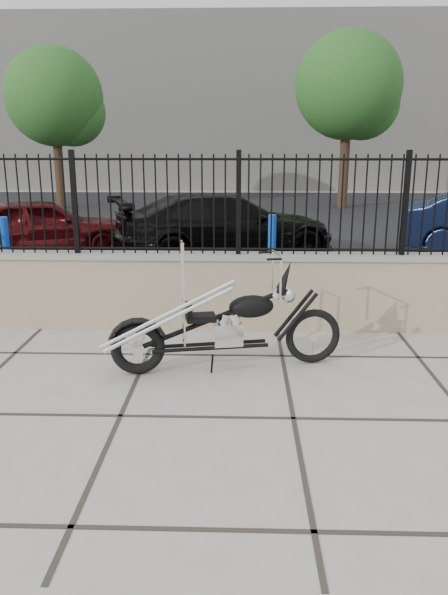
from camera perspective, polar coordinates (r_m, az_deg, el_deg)
ground_plane at (r=5.21m, az=-10.16°, el=-11.41°), size 90.00×90.00×0.00m
parking_lot at (r=17.24m, az=-1.71°, el=7.46°), size 30.00×30.00×0.00m
retaining_wall at (r=7.36m, az=-6.42°, el=0.67°), size 14.00×0.36×0.96m
iron_fence at (r=7.17m, az=-6.68°, el=9.05°), size 14.00×0.08×1.20m
background_building at (r=31.12m, az=-0.14°, el=18.28°), size 22.00×6.00×8.00m
chopper_motorcycle at (r=5.90m, az=-0.09°, el=-0.76°), size 2.34×0.85×1.38m
car_red at (r=12.72m, az=-17.40°, el=6.72°), size 3.76×2.68×1.19m
car_black at (r=11.78m, az=0.14°, el=7.08°), size 4.86×3.26×1.31m
bollard_a at (r=10.01m, az=-20.62°, el=4.18°), size 0.16×0.16×1.14m
bollard_b at (r=9.74m, az=4.72°, el=4.80°), size 0.15×0.15×1.14m
tree_left at (r=21.59m, az=-16.42°, el=18.81°), size 3.30×3.30×5.57m
tree_right at (r=21.43m, az=12.15°, el=20.16°), size 3.63×3.63×6.13m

